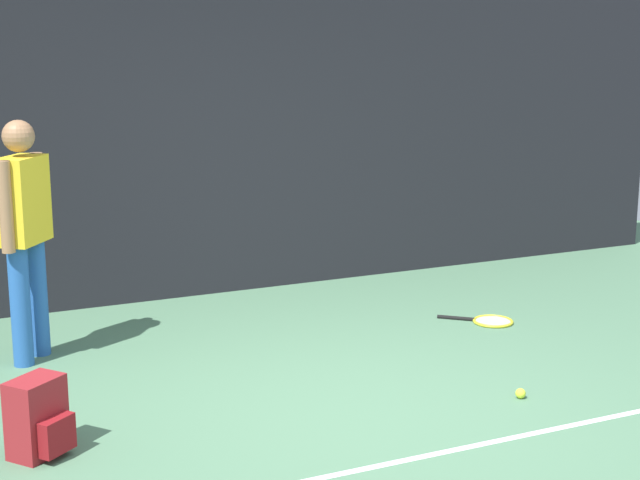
{
  "coord_description": "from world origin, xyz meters",
  "views": [
    {
      "loc": [
        -2.49,
        -4.98,
        2.28
      ],
      "look_at": [
        0.0,
        0.4,
        1.0
      ],
      "focal_mm": 54.25,
      "sensor_mm": 36.0,
      "label": 1
    }
  ],
  "objects_px": {
    "tennis_player": "(24,226)",
    "tennis_ball_near_player": "(521,393)",
    "backpack": "(39,419)",
    "tennis_racket": "(489,321)"
  },
  "relations": [
    {
      "from": "tennis_player",
      "to": "tennis_ball_near_player",
      "type": "xyz_separation_m",
      "value": [
        2.7,
        -2.07,
        -0.93
      ]
    },
    {
      "from": "tennis_player",
      "to": "backpack",
      "type": "bearing_deg",
      "value": -149.92
    },
    {
      "from": "tennis_player",
      "to": "tennis_racket",
      "type": "bearing_deg",
      "value": -62.9
    },
    {
      "from": "tennis_ball_near_player",
      "to": "tennis_player",
      "type": "bearing_deg",
      "value": 142.44
    },
    {
      "from": "tennis_racket",
      "to": "backpack",
      "type": "distance_m",
      "value": 3.82
    },
    {
      "from": "backpack",
      "to": "tennis_ball_near_player",
      "type": "distance_m",
      "value": 2.94
    },
    {
      "from": "tennis_player",
      "to": "backpack",
      "type": "relative_size",
      "value": 3.86
    },
    {
      "from": "tennis_racket",
      "to": "tennis_player",
      "type": "bearing_deg",
      "value": -148.55
    },
    {
      "from": "backpack",
      "to": "tennis_ball_near_player",
      "type": "xyz_separation_m",
      "value": [
        2.9,
        -0.42,
        -0.18
      ]
    },
    {
      "from": "tennis_ball_near_player",
      "to": "tennis_racket",
      "type": "bearing_deg",
      "value": 62.19
    }
  ]
}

